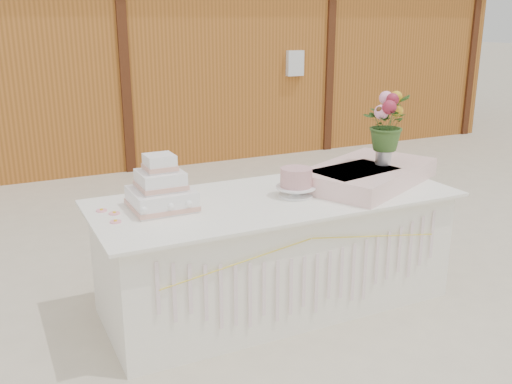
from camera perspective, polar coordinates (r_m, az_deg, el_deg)
ground at (r=4.04m, az=1.91°, el=-10.96°), size 80.00×80.00×0.00m
barn at (r=9.30m, az=-16.23°, el=14.92°), size 12.60×4.60×3.30m
cake_table at (r=3.87m, az=2.00°, el=-5.90°), size 2.40×1.00×0.77m
wedding_cake at (r=3.52m, az=-9.48°, el=0.15°), size 0.38×0.38×0.34m
pink_cake_stand at (r=3.72m, az=4.03°, el=1.14°), size 0.26×0.26×0.19m
satin_runner at (r=4.10m, az=11.08°, el=1.75°), size 1.19×0.99×0.13m
flower_vase at (r=4.13m, az=12.63°, el=3.76°), size 0.11×0.11×0.15m
bouquet at (r=4.08m, az=12.87°, el=7.42°), size 0.45×0.45×0.38m
loose_flowers at (r=3.46m, az=-14.26°, el=-2.29°), size 0.24×0.35×0.02m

